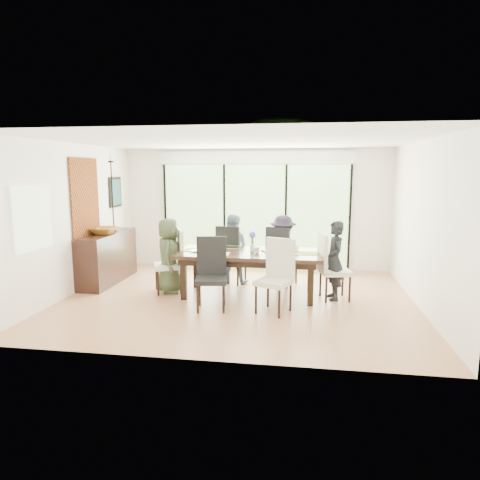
# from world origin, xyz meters

# --- Properties ---
(floor) EXTENTS (6.00, 5.00, 0.01)m
(floor) POSITION_xyz_m (0.00, 0.00, -0.01)
(floor) COLOR #9B5C3E
(floor) RESTS_ON ground
(ceiling) EXTENTS (6.00, 5.00, 0.01)m
(ceiling) POSITION_xyz_m (0.00, 0.00, 2.71)
(ceiling) COLOR white
(ceiling) RESTS_ON wall_back
(wall_back) EXTENTS (6.00, 0.02, 2.70)m
(wall_back) POSITION_xyz_m (0.00, 2.51, 1.35)
(wall_back) COLOR white
(wall_back) RESTS_ON floor
(wall_front) EXTENTS (6.00, 0.02, 2.70)m
(wall_front) POSITION_xyz_m (0.00, -2.51, 1.35)
(wall_front) COLOR silver
(wall_front) RESTS_ON floor
(wall_left) EXTENTS (0.02, 5.00, 2.70)m
(wall_left) POSITION_xyz_m (-3.01, 0.00, 1.35)
(wall_left) COLOR white
(wall_left) RESTS_ON floor
(wall_right) EXTENTS (0.02, 5.00, 2.70)m
(wall_right) POSITION_xyz_m (3.01, 0.00, 1.35)
(wall_right) COLOR silver
(wall_right) RESTS_ON floor
(glass_doors) EXTENTS (4.20, 0.02, 2.30)m
(glass_doors) POSITION_xyz_m (0.00, 2.47, 1.20)
(glass_doors) COLOR #598C3F
(glass_doors) RESTS_ON wall_back
(blinds_header) EXTENTS (4.40, 0.06, 0.28)m
(blinds_header) POSITION_xyz_m (0.00, 2.46, 2.50)
(blinds_header) COLOR white
(blinds_header) RESTS_ON wall_back
(mullion_a) EXTENTS (0.05, 0.04, 2.30)m
(mullion_a) POSITION_xyz_m (-2.10, 2.46, 1.20)
(mullion_a) COLOR black
(mullion_a) RESTS_ON wall_back
(mullion_b) EXTENTS (0.05, 0.04, 2.30)m
(mullion_b) POSITION_xyz_m (-0.70, 2.46, 1.20)
(mullion_b) COLOR black
(mullion_b) RESTS_ON wall_back
(mullion_c) EXTENTS (0.05, 0.04, 2.30)m
(mullion_c) POSITION_xyz_m (0.70, 2.46, 1.20)
(mullion_c) COLOR black
(mullion_c) RESTS_ON wall_back
(mullion_d) EXTENTS (0.05, 0.04, 2.30)m
(mullion_d) POSITION_xyz_m (2.10, 2.46, 1.20)
(mullion_d) COLOR black
(mullion_d) RESTS_ON wall_back
(side_window) EXTENTS (0.02, 0.90, 1.00)m
(side_window) POSITION_xyz_m (-2.97, -1.20, 1.50)
(side_window) COLOR #8CAD7F
(side_window) RESTS_ON wall_left
(deck) EXTENTS (6.00, 1.80, 0.10)m
(deck) POSITION_xyz_m (0.00, 3.40, -0.05)
(deck) COLOR brown
(deck) RESTS_ON ground
(rail_top) EXTENTS (6.00, 0.08, 0.06)m
(rail_top) POSITION_xyz_m (0.00, 4.20, 0.55)
(rail_top) COLOR brown
(rail_top) RESTS_ON deck
(foliage_left) EXTENTS (3.20, 3.20, 3.20)m
(foliage_left) POSITION_xyz_m (-1.80, 5.20, 1.44)
(foliage_left) COLOR #14380F
(foliage_left) RESTS_ON ground
(foliage_mid) EXTENTS (4.00, 4.00, 4.00)m
(foliage_mid) POSITION_xyz_m (0.40, 5.80, 1.80)
(foliage_mid) COLOR #14380F
(foliage_mid) RESTS_ON ground
(foliage_right) EXTENTS (2.80, 2.80, 2.80)m
(foliage_right) POSITION_xyz_m (2.20, 5.00, 1.26)
(foliage_right) COLOR #14380F
(foliage_right) RESTS_ON ground
(foliage_far) EXTENTS (3.60, 3.60, 3.60)m
(foliage_far) POSITION_xyz_m (-0.60, 6.50, 1.62)
(foliage_far) COLOR #14380F
(foliage_far) RESTS_ON ground
(table_top) EXTENTS (2.54, 1.17, 0.06)m
(table_top) POSITION_xyz_m (0.17, 0.24, 0.76)
(table_top) COLOR black
(table_top) RESTS_ON floor
(table_apron) EXTENTS (2.33, 0.95, 0.11)m
(table_apron) POSITION_xyz_m (0.17, 0.24, 0.67)
(table_apron) COLOR black
(table_apron) RESTS_ON floor
(table_leg_fl) EXTENTS (0.10, 0.10, 0.73)m
(table_leg_fl) POSITION_xyz_m (-0.91, -0.19, 0.37)
(table_leg_fl) COLOR black
(table_leg_fl) RESTS_ON floor
(table_leg_fr) EXTENTS (0.10, 0.10, 0.73)m
(table_leg_fr) POSITION_xyz_m (1.25, -0.19, 0.37)
(table_leg_fr) COLOR black
(table_leg_fr) RESTS_ON floor
(table_leg_bl) EXTENTS (0.10, 0.10, 0.73)m
(table_leg_bl) POSITION_xyz_m (-0.91, 0.67, 0.37)
(table_leg_bl) COLOR black
(table_leg_bl) RESTS_ON floor
(table_leg_br) EXTENTS (0.10, 0.10, 0.73)m
(table_leg_br) POSITION_xyz_m (1.25, 0.67, 0.37)
(table_leg_br) COLOR black
(table_leg_br) RESTS_ON floor
(chair_left_end) EXTENTS (0.64, 0.64, 1.17)m
(chair_left_end) POSITION_xyz_m (-1.33, 0.24, 0.58)
(chair_left_end) COLOR white
(chair_left_end) RESTS_ON floor
(chair_right_end) EXTENTS (0.58, 0.58, 1.17)m
(chair_right_end) POSITION_xyz_m (1.67, 0.24, 0.58)
(chair_right_end) COLOR silver
(chair_right_end) RESTS_ON floor
(chair_far_left) EXTENTS (0.59, 0.59, 1.17)m
(chair_far_left) POSITION_xyz_m (-0.28, 1.09, 0.58)
(chair_far_left) COLOR black
(chair_far_left) RESTS_ON floor
(chair_far_right) EXTENTS (0.64, 0.64, 1.17)m
(chair_far_right) POSITION_xyz_m (0.72, 1.09, 0.58)
(chair_far_right) COLOR black
(chair_far_right) RESTS_ON floor
(chair_near_left) EXTENTS (0.56, 0.56, 1.17)m
(chair_near_left) POSITION_xyz_m (-0.33, -0.63, 0.58)
(chair_near_left) COLOR black
(chair_near_left) RESTS_ON floor
(chair_near_right) EXTENTS (0.64, 0.64, 1.17)m
(chair_near_right) POSITION_xyz_m (0.67, -0.63, 0.58)
(chair_near_right) COLOR silver
(chair_near_right) RESTS_ON floor
(person_left_end) EXTENTS (0.51, 0.70, 1.37)m
(person_left_end) POSITION_xyz_m (-1.31, 0.24, 0.68)
(person_left_end) COLOR #3C4830
(person_left_end) RESTS_ON floor
(person_right_end) EXTENTS (0.53, 0.71, 1.37)m
(person_right_end) POSITION_xyz_m (1.65, 0.24, 0.68)
(person_right_end) COLOR black
(person_right_end) RESTS_ON floor
(person_far_left) EXTENTS (0.66, 0.43, 1.37)m
(person_far_left) POSITION_xyz_m (-0.28, 1.07, 0.68)
(person_far_left) COLOR #718EA3
(person_far_left) RESTS_ON floor
(person_far_right) EXTENTS (0.65, 0.42, 1.37)m
(person_far_right) POSITION_xyz_m (0.72, 1.07, 0.68)
(person_far_right) COLOR black
(person_far_right) RESTS_ON floor
(placemat_left) EXTENTS (0.47, 0.34, 0.01)m
(placemat_left) POSITION_xyz_m (-0.78, 0.24, 0.80)
(placemat_left) COLOR #80A33A
(placemat_left) RESTS_ON table_top
(placemat_right) EXTENTS (0.47, 0.34, 0.01)m
(placemat_right) POSITION_xyz_m (1.12, 0.24, 0.80)
(placemat_right) COLOR #90A139
(placemat_right) RESTS_ON table_top
(placemat_far_l) EXTENTS (0.47, 0.34, 0.01)m
(placemat_far_l) POSITION_xyz_m (-0.28, 0.64, 0.80)
(placemat_far_l) COLOR #8AB13F
(placemat_far_l) RESTS_ON table_top
(placemat_far_r) EXTENTS (0.47, 0.34, 0.01)m
(placemat_far_r) POSITION_xyz_m (0.72, 0.64, 0.80)
(placemat_far_r) COLOR #6EA23A
(placemat_far_r) RESTS_ON table_top
(placemat_paper) EXTENTS (0.47, 0.34, 0.01)m
(placemat_paper) POSITION_xyz_m (-0.38, -0.06, 0.80)
(placemat_paper) COLOR white
(placemat_paper) RESTS_ON table_top
(tablet_far_l) EXTENTS (0.28, 0.19, 0.01)m
(tablet_far_l) POSITION_xyz_m (-0.18, 0.59, 0.81)
(tablet_far_l) COLOR black
(tablet_far_l) RESTS_ON table_top
(tablet_far_r) EXTENTS (0.25, 0.18, 0.01)m
(tablet_far_r) POSITION_xyz_m (0.67, 0.59, 0.81)
(tablet_far_r) COLOR black
(tablet_far_r) RESTS_ON table_top
(papers) EXTENTS (0.32, 0.23, 0.00)m
(papers) POSITION_xyz_m (0.87, 0.19, 0.80)
(papers) COLOR white
(papers) RESTS_ON table_top
(platter_base) EXTENTS (0.28, 0.28, 0.03)m
(platter_base) POSITION_xyz_m (-0.38, -0.06, 0.81)
(platter_base) COLOR white
(platter_base) RESTS_ON table_top
(platter_snacks) EXTENTS (0.21, 0.21, 0.01)m
(platter_snacks) POSITION_xyz_m (-0.38, -0.06, 0.83)
(platter_snacks) COLOR #D36018
(platter_snacks) RESTS_ON table_top
(vase) EXTENTS (0.08, 0.08, 0.13)m
(vase) POSITION_xyz_m (0.22, 0.29, 0.86)
(vase) COLOR silver
(vase) RESTS_ON table_top
(hyacinth_stems) EXTENTS (0.04, 0.04, 0.17)m
(hyacinth_stems) POSITION_xyz_m (0.22, 0.29, 0.99)
(hyacinth_stems) COLOR #337226
(hyacinth_stems) RESTS_ON table_top
(hyacinth_blooms) EXTENTS (0.12, 0.12, 0.12)m
(hyacinth_blooms) POSITION_xyz_m (0.22, 0.29, 1.09)
(hyacinth_blooms) COLOR #4B4CBD
(hyacinth_blooms) RESTS_ON table_top
(laptop) EXTENTS (0.40, 0.41, 0.03)m
(laptop) POSITION_xyz_m (-0.68, 0.14, 0.81)
(laptop) COLOR silver
(laptop) RESTS_ON table_top
(cup_a) EXTENTS (0.18, 0.18, 0.10)m
(cup_a) POSITION_xyz_m (-0.53, 0.39, 0.85)
(cup_a) COLOR white
(cup_a) RESTS_ON table_top
(cup_b) EXTENTS (0.14, 0.14, 0.10)m
(cup_b) POSITION_xyz_m (0.32, 0.14, 0.84)
(cup_b) COLOR white
(cup_b) RESTS_ON table_top
(cup_c) EXTENTS (0.18, 0.18, 0.10)m
(cup_c) POSITION_xyz_m (0.97, 0.34, 0.85)
(cup_c) COLOR white
(cup_c) RESTS_ON table_top
(book) EXTENTS (0.27, 0.29, 0.02)m
(book) POSITION_xyz_m (0.42, 0.29, 0.80)
(book) COLOR white
(book) RESTS_ON table_top
(sideboard) EXTENTS (0.50, 1.76, 0.99)m
(sideboard) POSITION_xyz_m (-2.76, 0.75, 0.50)
(sideboard) COLOR black
(sideboard) RESTS_ON floor
(bowl) EXTENTS (0.52, 0.52, 0.13)m
(bowl) POSITION_xyz_m (-2.76, 0.65, 1.06)
(bowl) COLOR #956020
(bowl) RESTS_ON sideboard
(candlestick_base) EXTENTS (0.11, 0.11, 0.04)m
(candlestick_base) POSITION_xyz_m (-2.76, 1.10, 1.01)
(candlestick_base) COLOR black
(candlestick_base) RESTS_ON sideboard
(candlestick_shaft) EXTENTS (0.03, 0.03, 1.38)m
(candlestick_shaft) POSITION_xyz_m (-2.76, 1.10, 1.71)
(candlestick_shaft) COLOR black
(candlestick_shaft) RESTS_ON sideboard
(candlestick_pan) EXTENTS (0.11, 0.11, 0.03)m
(candlestick_pan) POSITION_xyz_m (-2.76, 1.10, 2.39)
(candlestick_pan) COLOR black
(candlestick_pan) RESTS_ON sideboard
(candle) EXTENTS (0.04, 0.04, 0.11)m
(candle) POSITION_xyz_m (-2.76, 1.10, 2.46)
(candle) COLOR silver
(candle) RESTS_ON sideboard
(tapestry) EXTENTS (0.02, 1.00, 1.50)m
(tapestry) POSITION_xyz_m (-2.97, 0.40, 1.70)
(tapestry) COLOR #943E15
(tapestry) RESTS_ON wall_left
(art_frame) EXTENTS (0.03, 0.55, 0.65)m
(art_frame) POSITION_xyz_m (-2.97, 1.70, 1.75)
(art_frame) COLOR black
(art_frame) RESTS_ON wall_left
(art_canvas) EXTENTS (0.01, 0.45, 0.55)m
(art_canvas) POSITION_xyz_m (-2.95, 1.70, 1.75)
(art_canvas) COLOR #173E4A
(art_canvas) RESTS_ON wall_left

